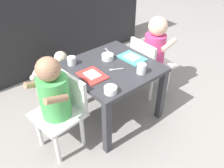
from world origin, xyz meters
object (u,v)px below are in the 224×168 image
(water_cup_right, at_px, (141,69))
(spoon_by_right_tray, at_px, (108,52))
(dog, at_px, (49,71))
(cereal_bowl_left_side, at_px, (111,90))
(dining_table, at_px, (112,75))
(seated_child_right, at_px, (154,48))
(seated_child_left, at_px, (56,95))
(food_tray_right, at_px, (132,58))
(veggie_bowl_far, at_px, (108,57))
(water_cup_left, at_px, (72,61))
(spoon_by_left_tray, at_px, (115,69))
(food_tray_left, at_px, (92,75))

(water_cup_right, xyz_separation_m, spoon_by_right_tray, (0.02, 0.36, -0.03))
(dog, distance_m, cereal_bowl_left_side, 0.85)
(dining_table, xyz_separation_m, seated_child_right, (0.45, 0.02, 0.06))
(seated_child_left, distance_m, dog, 0.69)
(food_tray_right, bearing_deg, veggie_bowl_far, 143.00)
(spoon_by_right_tray, bearing_deg, food_tray_right, -70.47)
(cereal_bowl_left_side, bearing_deg, dining_table, 48.08)
(seated_child_left, height_order, water_cup_left, seated_child_left)
(dining_table, distance_m, water_cup_right, 0.23)
(water_cup_left, relative_size, spoon_by_left_tray, 0.62)
(water_cup_left, xyz_separation_m, spoon_by_left_tray, (0.18, -0.24, -0.02))
(food_tray_left, relative_size, spoon_by_right_tray, 1.87)
(dog, distance_m, spoon_by_right_tray, 0.58)
(food_tray_left, distance_m, water_cup_left, 0.21)
(spoon_by_right_tray, bearing_deg, food_tray_left, -147.04)
(seated_child_right, height_order, food_tray_right, seated_child_right)
(dining_table, distance_m, food_tray_left, 0.19)
(food_tray_right, bearing_deg, cereal_bowl_left_side, -151.07)
(food_tray_right, bearing_deg, spoon_by_right_tray, 109.53)
(veggie_bowl_far, bearing_deg, seated_child_left, -167.31)
(cereal_bowl_left_side, distance_m, spoon_by_right_tray, 0.50)
(food_tray_left, bearing_deg, spoon_by_left_tray, -12.04)
(dog, xyz_separation_m, spoon_by_right_tray, (0.32, -0.42, 0.25))
(dog, distance_m, food_tray_left, 0.65)
(dining_table, xyz_separation_m, spoon_by_left_tray, (-0.02, -0.05, 0.08))
(veggie_bowl_far, relative_size, spoon_by_left_tray, 0.91)
(seated_child_left, bearing_deg, dining_table, 2.23)
(veggie_bowl_far, bearing_deg, cereal_bowl_left_side, -126.97)
(water_cup_right, bearing_deg, veggie_bowl_far, 100.42)
(dog, bearing_deg, food_tray_right, -57.70)
(food_tray_left, bearing_deg, water_cup_right, -33.55)
(seated_child_right, distance_m, veggie_bowl_far, 0.42)
(food_tray_left, height_order, spoon_by_right_tray, food_tray_left)
(dining_table, relative_size, veggie_bowl_far, 6.72)
(seated_child_left, bearing_deg, cereal_bowl_left_side, -39.45)
(dog, distance_m, water_cup_left, 0.48)
(water_cup_left, height_order, water_cup_right, water_cup_right)
(veggie_bowl_far, height_order, spoon_by_left_tray, veggie_bowl_far)
(dining_table, distance_m, seated_child_left, 0.45)
(seated_child_right, height_order, food_tray_left, seated_child_right)
(food_tray_left, relative_size, veggie_bowl_far, 2.16)
(dining_table, bearing_deg, spoon_by_right_tray, 57.31)
(seated_child_left, distance_m, water_cup_right, 0.57)
(dog, relative_size, spoon_by_right_tray, 4.32)
(seated_child_right, bearing_deg, water_cup_left, 164.51)
(seated_child_right, relative_size, food_tray_right, 3.42)
(food_tray_right, relative_size, cereal_bowl_left_side, 2.53)
(water_cup_left, distance_m, cereal_bowl_left_side, 0.42)
(seated_child_left, relative_size, food_tray_right, 3.46)
(seated_child_left, xyz_separation_m, spoon_by_left_tray, (0.43, -0.03, 0.02))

